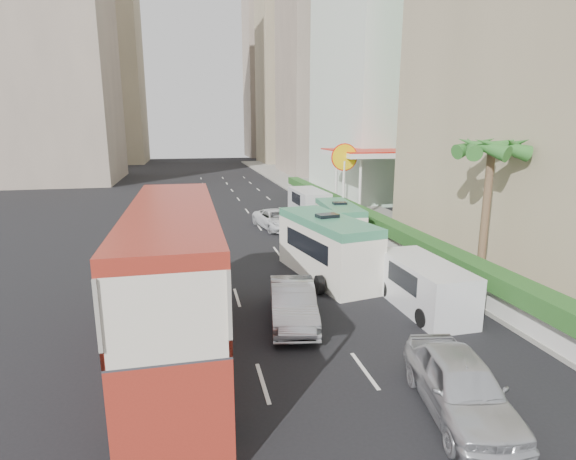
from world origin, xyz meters
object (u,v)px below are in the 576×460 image
object	(u,v)px
car_silver_lane_a	(293,322)
minibus_far	(339,224)
car_silver_lane_b	(458,413)
panel_van_far	(309,203)
minibus_near	(327,247)
palm_tree	(485,216)
shell_station	(369,182)
van_asset	(276,229)
panel_van_near	(424,286)
double_decker_bus	(176,285)

from	to	relation	value
car_silver_lane_a	minibus_far	xyz separation A→B (m)	(5.72, 11.29, 1.28)
car_silver_lane_b	panel_van_far	world-z (taller)	panel_van_far
minibus_near	palm_tree	distance (m)	7.52
shell_station	minibus_far	bearing A→B (deg)	-121.85
van_asset	panel_van_near	bearing A→B (deg)	-90.37
minibus_far	panel_van_far	xyz separation A→B (m)	(0.43, 9.11, -0.15)
minibus_near	minibus_far	xyz separation A→B (m)	(2.83, 6.36, -0.25)
panel_van_far	car_silver_lane_a	bearing A→B (deg)	-108.17
minibus_far	car_silver_lane_b	bearing A→B (deg)	-95.09
double_decker_bus	van_asset	bearing A→B (deg)	69.64
double_decker_bus	car_silver_lane_a	xyz separation A→B (m)	(4.24, 1.99, -2.53)
van_asset	minibus_far	xyz separation A→B (m)	(3.16, -5.06, 1.28)
car_silver_lane_b	palm_tree	xyz separation A→B (m)	(6.59, 8.53, 3.38)
car_silver_lane_b	panel_van_near	world-z (taller)	panel_van_near
minibus_far	panel_van_near	size ratio (longest dim) A/B	1.15
panel_van_near	panel_van_far	size ratio (longest dim) A/B	0.90
car_silver_lane_a	panel_van_near	xyz separation A→B (m)	(5.58, 0.10, 1.01)
van_asset	panel_van_far	size ratio (longest dim) A/B	0.89
car_silver_lane_a	panel_van_far	world-z (taller)	panel_van_far
minibus_far	van_asset	bearing A→B (deg)	125.66
car_silver_lane_b	minibus_near	distance (m)	11.56
panel_van_far	shell_station	bearing A→B (deg)	4.78
minibus_near	palm_tree	size ratio (longest dim) A/B	1.08
car_silver_lane_a	palm_tree	size ratio (longest dim) A/B	0.74
panel_van_far	palm_tree	xyz separation A→B (m)	(3.41, -18.39, 2.25)
minibus_near	shell_station	distance (m)	18.40
panel_van_far	minibus_near	bearing A→B (deg)	-103.30
double_decker_bus	van_asset	world-z (taller)	double_decker_bus
double_decker_bus	car_silver_lane_b	size ratio (longest dim) A/B	2.32
shell_station	car_silver_lane_b	bearing A→B (deg)	-107.70
double_decker_bus	minibus_near	world-z (taller)	double_decker_bus
minibus_far	palm_tree	distance (m)	10.26
minibus_near	car_silver_lane_a	bearing A→B (deg)	-130.99
car_silver_lane_b	minibus_far	size ratio (longest dim) A/B	0.82
car_silver_lane_a	minibus_near	distance (m)	5.92
panel_van_far	panel_van_near	bearing A→B (deg)	-93.01
shell_station	double_decker_bus	bearing A→B (deg)	-124.82
panel_van_far	van_asset	bearing A→B (deg)	-132.91
car_silver_lane_a	panel_van_near	distance (m)	5.67
panel_van_near	minibus_near	bearing A→B (deg)	118.16
double_decker_bus	minibus_near	xyz separation A→B (m)	(7.13, 6.93, -1.00)
car_silver_lane_b	panel_van_near	size ratio (longest dim) A/B	0.94
double_decker_bus	car_silver_lane_b	bearing A→B (deg)	-32.14
panel_van_near	palm_tree	size ratio (longest dim) A/B	0.79
car_silver_lane_a	panel_van_near	bearing A→B (deg)	10.09
panel_van_far	shell_station	size ratio (longest dim) A/B	0.70
car_silver_lane_a	van_asset	world-z (taller)	car_silver_lane_a
panel_van_near	shell_station	world-z (taller)	shell_station
panel_van_near	shell_station	distance (m)	21.87
car_silver_lane_b	shell_station	size ratio (longest dim) A/B	0.59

